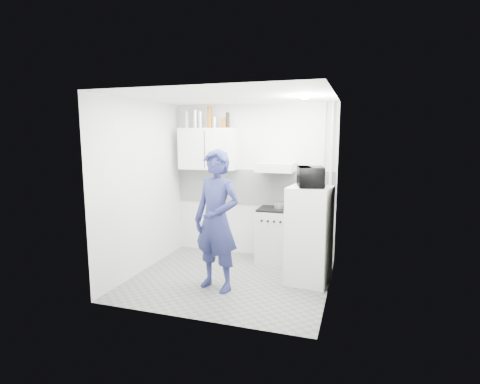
% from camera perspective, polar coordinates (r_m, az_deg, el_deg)
% --- Properties ---
extents(floor, '(2.80, 2.80, 0.00)m').
position_cam_1_polar(floor, '(5.60, -1.63, -13.17)').
color(floor, slate).
rests_on(floor, ground).
extents(ceiling, '(2.80, 2.80, 0.00)m').
position_cam_1_polar(ceiling, '(5.22, -1.76, 14.35)').
color(ceiling, white).
rests_on(ceiling, wall_back).
extents(wall_back, '(2.80, 0.00, 2.80)m').
position_cam_1_polar(wall_back, '(6.44, 2.03, 1.68)').
color(wall_back, silver).
rests_on(wall_back, floor).
extents(wall_left, '(0.00, 2.60, 2.60)m').
position_cam_1_polar(wall_left, '(5.87, -14.68, 0.72)').
color(wall_left, silver).
rests_on(wall_left, floor).
extents(wall_right, '(0.00, 2.60, 2.60)m').
position_cam_1_polar(wall_right, '(4.97, 13.70, -0.64)').
color(wall_right, silver).
rests_on(wall_right, floor).
extents(person, '(0.79, 0.63, 1.90)m').
position_cam_1_polar(person, '(5.02, -3.59, -4.38)').
color(person, navy).
rests_on(person, floor).
extents(stove, '(0.54, 0.54, 0.87)m').
position_cam_1_polar(stove, '(6.26, 5.29, -6.64)').
color(stove, silver).
rests_on(stove, floor).
extents(fridge, '(0.63, 0.63, 1.38)m').
position_cam_1_polar(fridge, '(5.38, 10.48, -6.48)').
color(fridge, silver).
rests_on(fridge, floor).
extents(stove_top, '(0.52, 0.52, 0.03)m').
position_cam_1_polar(stove_top, '(6.16, 5.35, -2.59)').
color(stove_top, black).
rests_on(stove_top, stove).
extents(saucepan, '(0.16, 0.16, 0.09)m').
position_cam_1_polar(saucepan, '(6.16, 5.93, -2.00)').
color(saucepan, silver).
rests_on(saucepan, stove_top).
extents(microwave, '(0.57, 0.45, 0.28)m').
position_cam_1_polar(microwave, '(5.23, 10.73, 2.30)').
color(microwave, black).
rests_on(microwave, fridge).
extents(bottle_a, '(0.07, 0.07, 0.28)m').
position_cam_1_polar(bottle_a, '(6.64, -8.15, 10.83)').
color(bottle_a, '#B2B7BC').
rests_on(bottle_a, upper_cabinet).
extents(bottle_b, '(0.08, 0.08, 0.31)m').
position_cam_1_polar(bottle_b, '(6.57, -6.87, 10.98)').
color(bottle_b, silver).
rests_on(bottle_b, upper_cabinet).
extents(bottle_c, '(0.07, 0.07, 0.28)m').
position_cam_1_polar(bottle_c, '(6.53, -6.08, 10.89)').
color(bottle_c, silver).
rests_on(bottle_c, upper_cabinet).
extents(bottle_d, '(0.08, 0.08, 0.35)m').
position_cam_1_polar(bottle_d, '(6.47, -4.66, 11.25)').
color(bottle_d, brown).
rests_on(bottle_d, upper_cabinet).
extents(canister_a, '(0.08, 0.08, 0.19)m').
position_cam_1_polar(canister_a, '(6.43, -3.92, 10.54)').
color(canister_a, silver).
rests_on(canister_a, upper_cabinet).
extents(canister_b, '(0.09, 0.09, 0.17)m').
position_cam_1_polar(canister_b, '(6.37, -2.49, 10.48)').
color(canister_b, brown).
rests_on(canister_b, upper_cabinet).
extents(bottle_e, '(0.06, 0.06, 0.26)m').
position_cam_1_polar(bottle_e, '(6.35, -1.90, 10.88)').
color(bottle_e, black).
rests_on(bottle_e, upper_cabinet).
extents(upper_cabinet, '(1.00, 0.35, 0.70)m').
position_cam_1_polar(upper_cabinet, '(6.47, -4.81, 6.59)').
color(upper_cabinet, silver).
rests_on(upper_cabinet, wall_back).
extents(range_hood, '(0.60, 0.50, 0.14)m').
position_cam_1_polar(range_hood, '(6.06, 5.50, 3.78)').
color(range_hood, silver).
rests_on(range_hood, wall_back).
extents(backsplash, '(2.74, 0.03, 0.60)m').
position_cam_1_polar(backsplash, '(6.44, 1.99, 0.79)').
color(backsplash, white).
rests_on(backsplash, wall_back).
extents(pipe_a, '(0.05, 0.05, 2.60)m').
position_cam_1_polar(pipe_a, '(6.13, 13.59, 1.10)').
color(pipe_a, silver).
rests_on(pipe_a, floor).
extents(pipe_b, '(0.04, 0.04, 2.60)m').
position_cam_1_polar(pipe_b, '(6.14, 12.47, 1.15)').
color(pipe_b, silver).
rests_on(pipe_b, floor).
extents(ceiling_spot_fixture, '(0.10, 0.10, 0.02)m').
position_cam_1_polar(ceiling_spot_fixture, '(5.17, 9.84, 13.95)').
color(ceiling_spot_fixture, white).
rests_on(ceiling_spot_fixture, ceiling).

